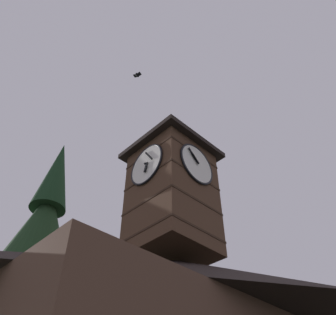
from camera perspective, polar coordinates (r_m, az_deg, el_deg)
clock_tower at (r=16.73m, az=0.62°, el=-4.95°), size 3.84×3.84×8.20m
flying_bird_high at (r=20.67m, az=-4.93°, el=13.00°), size 0.35×0.50×0.17m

